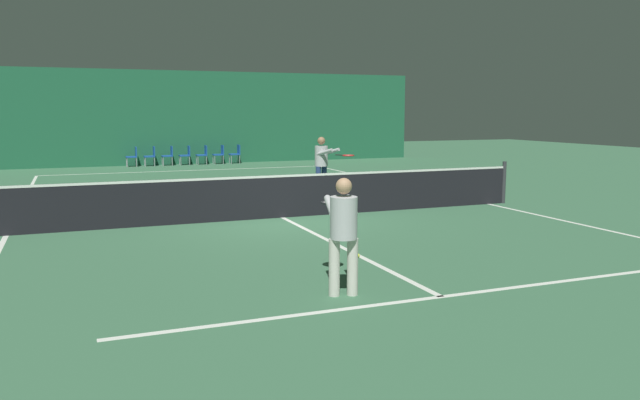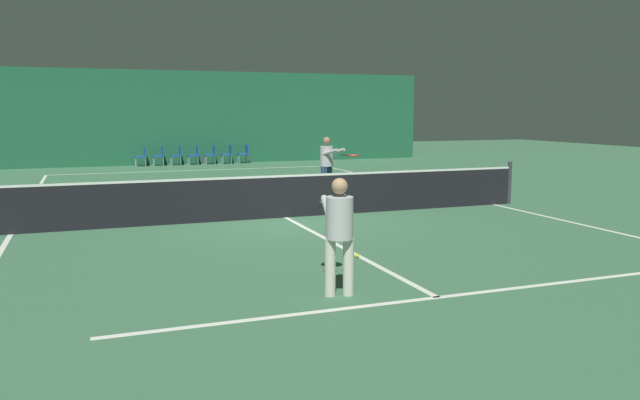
{
  "view_description": "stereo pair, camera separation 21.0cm",
  "coord_description": "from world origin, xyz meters",
  "px_view_note": "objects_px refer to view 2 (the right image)",
  "views": [
    {
      "loc": [
        -4.26,
        -12.94,
        2.33
      ],
      "look_at": [
        -0.45,
        -3.37,
        0.87
      ],
      "focal_mm": 35.0,
      "sensor_mm": 36.0,
      "label": 1
    },
    {
      "loc": [
        -4.07,
        -13.01,
        2.33
      ],
      "look_at": [
        -0.45,
        -3.37,
        0.87
      ],
      "focal_mm": 35.0,
      "sensor_mm": 36.0,
      "label": 2
    }
  ],
  "objects_px": {
    "courtside_chair_0": "(142,155)",
    "player_far": "(328,161)",
    "player_near": "(339,227)",
    "courtside_chair_6": "(244,153)",
    "tennis_net": "(285,195)",
    "courtside_chair_5": "(228,153)",
    "courtside_chair_1": "(160,155)",
    "courtside_chair_3": "(195,154)",
    "courtside_chair_2": "(177,154)",
    "courtside_chair_4": "(211,153)",
    "tennis_ball": "(357,256)"
  },
  "relations": [
    {
      "from": "player_near",
      "to": "tennis_ball",
      "type": "distance_m",
      "value": 2.22
    },
    {
      "from": "courtside_chair_0",
      "to": "courtside_chair_2",
      "type": "bearing_deg",
      "value": 90.0
    },
    {
      "from": "player_far",
      "to": "courtside_chair_5",
      "type": "relative_size",
      "value": 1.92
    },
    {
      "from": "tennis_net",
      "to": "courtside_chair_0",
      "type": "height_order",
      "value": "tennis_net"
    },
    {
      "from": "courtside_chair_0",
      "to": "player_far",
      "type": "bearing_deg",
      "value": 20.48
    },
    {
      "from": "tennis_net",
      "to": "courtside_chair_3",
      "type": "relative_size",
      "value": 14.29
    },
    {
      "from": "tennis_net",
      "to": "player_near",
      "type": "distance_m",
      "value": 5.95
    },
    {
      "from": "courtside_chair_3",
      "to": "courtside_chair_5",
      "type": "xyz_separation_m",
      "value": [
        1.49,
        0.0,
        0.0
      ]
    },
    {
      "from": "tennis_net",
      "to": "courtside_chair_6",
      "type": "bearing_deg",
      "value": 79.79
    },
    {
      "from": "courtside_chair_0",
      "to": "courtside_chair_4",
      "type": "distance_m",
      "value": 2.98
    },
    {
      "from": "courtside_chair_1",
      "to": "courtside_chair_2",
      "type": "height_order",
      "value": "same"
    },
    {
      "from": "courtside_chair_3",
      "to": "tennis_ball",
      "type": "xyz_separation_m",
      "value": [
        -0.46,
        -18.6,
        -0.45
      ]
    },
    {
      "from": "courtside_chair_2",
      "to": "courtside_chair_4",
      "type": "height_order",
      "value": "same"
    },
    {
      "from": "courtside_chair_4",
      "to": "courtside_chair_6",
      "type": "distance_m",
      "value": 1.49
    },
    {
      "from": "courtside_chair_1",
      "to": "courtside_chair_6",
      "type": "height_order",
      "value": "same"
    },
    {
      "from": "courtside_chair_1",
      "to": "courtside_chair_4",
      "type": "relative_size",
      "value": 1.0
    },
    {
      "from": "tennis_net",
      "to": "courtside_chair_2",
      "type": "xyz_separation_m",
      "value": [
        -0.36,
        14.54,
        -0.03
      ]
    },
    {
      "from": "player_near",
      "to": "courtside_chair_0",
      "type": "xyz_separation_m",
      "value": [
        -0.73,
        20.37,
        -0.4
      ]
    },
    {
      "from": "courtside_chair_1",
      "to": "courtside_chair_6",
      "type": "bearing_deg",
      "value": 90.0
    },
    {
      "from": "courtside_chair_3",
      "to": "courtside_chair_0",
      "type": "bearing_deg",
      "value": -90.0
    },
    {
      "from": "courtside_chair_5",
      "to": "courtside_chair_1",
      "type": "bearing_deg",
      "value": -90.0
    },
    {
      "from": "courtside_chair_2",
      "to": "courtside_chair_6",
      "type": "height_order",
      "value": "same"
    },
    {
      "from": "courtside_chair_1",
      "to": "courtside_chair_2",
      "type": "xyz_separation_m",
      "value": [
        0.74,
        0.0,
        0.0
      ]
    },
    {
      "from": "courtside_chair_4",
      "to": "tennis_ball",
      "type": "distance_m",
      "value": 18.64
    },
    {
      "from": "player_near",
      "to": "courtside_chair_0",
      "type": "relative_size",
      "value": 1.8
    },
    {
      "from": "courtside_chair_2",
      "to": "courtside_chair_4",
      "type": "distance_m",
      "value": 1.49
    },
    {
      "from": "courtside_chair_0",
      "to": "courtside_chair_5",
      "type": "bearing_deg",
      "value": 90.0
    },
    {
      "from": "player_far",
      "to": "courtside_chair_5",
      "type": "height_order",
      "value": "player_far"
    },
    {
      "from": "tennis_net",
      "to": "player_far",
      "type": "bearing_deg",
      "value": 55.57
    },
    {
      "from": "courtside_chair_1",
      "to": "courtside_chair_5",
      "type": "height_order",
      "value": "same"
    },
    {
      "from": "tennis_net",
      "to": "courtside_chair_6",
      "type": "height_order",
      "value": "tennis_net"
    },
    {
      "from": "courtside_chair_3",
      "to": "courtside_chair_6",
      "type": "bearing_deg",
      "value": 90.0
    },
    {
      "from": "courtside_chair_5",
      "to": "courtside_chair_0",
      "type": "bearing_deg",
      "value": -90.0
    },
    {
      "from": "courtside_chair_5",
      "to": "courtside_chair_3",
      "type": "bearing_deg",
      "value": -90.0
    },
    {
      "from": "courtside_chair_4",
      "to": "courtside_chair_6",
      "type": "xyz_separation_m",
      "value": [
        1.49,
        0.0,
        0.0
      ]
    },
    {
      "from": "courtside_chair_6",
      "to": "courtside_chair_5",
      "type": "bearing_deg",
      "value": -90.0
    },
    {
      "from": "courtside_chair_0",
      "to": "tennis_ball",
      "type": "xyz_separation_m",
      "value": [
        1.78,
        -18.6,
        -0.45
      ]
    },
    {
      "from": "courtside_chair_1",
      "to": "tennis_net",
      "type": "bearing_deg",
      "value": 4.34
    },
    {
      "from": "player_far",
      "to": "courtside_chair_1",
      "type": "distance_m",
      "value": 11.68
    },
    {
      "from": "courtside_chair_6",
      "to": "tennis_ball",
      "type": "bearing_deg",
      "value": -8.23
    },
    {
      "from": "courtside_chair_5",
      "to": "tennis_ball",
      "type": "height_order",
      "value": "courtside_chair_5"
    },
    {
      "from": "tennis_net",
      "to": "courtside_chair_5",
      "type": "distance_m",
      "value": 14.66
    },
    {
      "from": "courtside_chair_0",
      "to": "courtside_chair_2",
      "type": "xyz_separation_m",
      "value": [
        1.49,
        0.0,
        0.0
      ]
    },
    {
      "from": "courtside_chair_0",
      "to": "tennis_net",
      "type": "bearing_deg",
      "value": 7.24
    },
    {
      "from": "tennis_net",
      "to": "courtside_chair_5",
      "type": "height_order",
      "value": "tennis_net"
    },
    {
      "from": "courtside_chair_2",
      "to": "courtside_chair_3",
      "type": "xyz_separation_m",
      "value": [
        0.74,
        0.0,
        0.0
      ]
    },
    {
      "from": "tennis_net",
      "to": "courtside_chair_2",
      "type": "height_order",
      "value": "tennis_net"
    },
    {
      "from": "courtside_chair_1",
      "to": "courtside_chair_3",
      "type": "xyz_separation_m",
      "value": [
        1.49,
        0.0,
        0.0
      ]
    },
    {
      "from": "courtside_chair_0",
      "to": "courtside_chair_5",
      "type": "distance_m",
      "value": 3.72
    },
    {
      "from": "player_near",
      "to": "courtside_chair_6",
      "type": "xyz_separation_m",
      "value": [
        3.73,
        20.37,
        -0.4
      ]
    }
  ]
}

